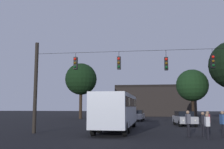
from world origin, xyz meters
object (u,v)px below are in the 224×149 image
tree_right_far (81,79)px  pedestrian_crossing_center (207,125)px  car_near_right (184,118)px  pedestrian_crossing_right (203,123)px  pedestrian_crossing_left (208,121)px  pedestrian_trailing (223,122)px  car_far_left (137,115)px  pedestrian_near_bus (188,122)px  city_bus (117,108)px  tree_behind_building (192,85)px

tree_right_far → pedestrian_crossing_center: bearing=-59.3°
car_near_right → pedestrian_crossing_right: size_ratio=2.68×
car_near_right → tree_right_far: (-14.86, 13.38, 5.77)m
pedestrian_crossing_left → pedestrian_crossing_right: (-0.71, -1.80, -0.01)m
car_near_right → pedestrian_trailing: pedestrian_trailing is taller
car_near_right → pedestrian_crossing_center: bearing=-90.9°
car_far_left → pedestrian_near_bus: (4.16, -18.74, 0.20)m
car_far_left → pedestrian_crossing_center: size_ratio=2.77×
car_near_right → tree_right_far: bearing=138.0°
pedestrian_crossing_right → pedestrian_trailing: size_ratio=0.96×
car_far_left → car_near_right: bearing=-57.8°
city_bus → tree_right_far: 22.02m
pedestrian_near_bus → pedestrian_trailing: (2.24, 0.02, -0.02)m
car_far_left → pedestrian_crossing_center: pedestrian_crossing_center is taller
car_near_right → pedestrian_crossing_right: pedestrian_crossing_right is taller
car_near_right → pedestrian_crossing_center: (-0.17, -11.38, 0.10)m
pedestrian_crossing_right → pedestrian_crossing_center: bearing=-90.8°
car_near_right → pedestrian_crossing_right: (-0.15, -10.05, 0.14)m
car_far_left → pedestrian_crossing_left: 17.74m
car_far_left → tree_right_far: 12.18m
pedestrian_trailing → tree_behind_building: (1.39, 19.19, 4.00)m
pedestrian_near_bus → tree_behind_building: (3.62, 19.22, 3.98)m
tree_behind_building → pedestrian_crossing_right: bearing=-97.8°
pedestrian_crossing_left → tree_behind_building: 17.78m
pedestrian_crossing_center → pedestrian_near_bus: 1.50m
tree_right_far → city_bus: bearing=-66.9°
car_near_right → tree_behind_building: tree_behind_building is taller
pedestrian_crossing_center → tree_behind_building: tree_behind_building is taller
car_near_right → car_far_left: bearing=122.2°
pedestrian_near_bus → city_bus: bearing=143.6°
pedestrian_crossing_center → pedestrian_trailing: size_ratio=0.93×
pedestrian_trailing → car_near_right: bearing=96.0°
pedestrian_near_bus → tree_right_far: 27.89m
pedestrian_trailing → pedestrian_crossing_right: bearing=171.3°
pedestrian_crossing_center → tree_behind_building: bearing=82.6°
city_bus → pedestrian_trailing: bearing=-27.2°
pedestrian_crossing_left → pedestrian_trailing: 2.05m
car_far_left → pedestrian_near_bus: 19.19m
pedestrian_trailing → tree_right_far: (-15.93, 23.62, 5.59)m
pedestrian_crossing_left → pedestrian_near_bus: bearing=-130.7°
pedestrian_crossing_center → pedestrian_trailing: 1.69m
pedestrian_near_bus → pedestrian_trailing: bearing=0.6°
pedestrian_trailing → tree_behind_building: size_ratio=0.24×
car_far_left → pedestrian_crossing_right: bearing=-74.4°
pedestrian_crossing_left → car_far_left: bearing=109.4°
car_far_left → pedestrian_crossing_center: bearing=-75.4°
city_bus → car_near_right: city_bus is taller
car_far_left → pedestrian_crossing_center: (5.15, -19.85, 0.10)m
pedestrian_trailing → tree_right_far: size_ratio=0.19×
city_bus → pedestrian_crossing_left: size_ratio=6.62×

